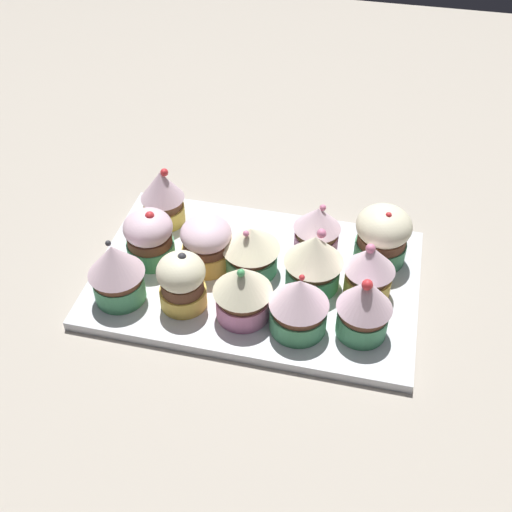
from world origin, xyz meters
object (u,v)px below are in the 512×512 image
at_px(cupcake_3, 370,269).
at_px(cupcake_12, 116,271).
at_px(cupcake_7, 149,237).
at_px(baking_tray, 256,278).
at_px(cupcake_6, 206,243).
at_px(cupcake_4, 314,257).
at_px(cupcake_11, 182,281).
at_px(cupcake_1, 317,228).
at_px(cupcake_0, 383,235).
at_px(cupcake_9, 299,304).
at_px(cupcake_5, 251,248).
at_px(cupcake_2, 163,196).
at_px(cupcake_8, 365,306).
at_px(cupcake_10, 242,291).

xyz_separation_m(cupcake_3, cupcake_12, (0.27, 0.07, 0.00)).
bearing_deg(cupcake_7, cupcake_12, 79.94).
relative_size(baking_tray, cupcake_6, 5.81).
distance_m(cupcake_4, cupcake_11, 0.15).
relative_size(cupcake_1, cupcake_3, 0.91).
distance_m(baking_tray, cupcake_3, 0.14).
distance_m(cupcake_0, cupcake_4, 0.09).
distance_m(cupcake_0, cupcake_1, 0.08).
relative_size(cupcake_1, cupcake_12, 0.84).
bearing_deg(cupcake_9, cupcake_1, -89.51).
bearing_deg(cupcake_6, cupcake_5, -177.77).
relative_size(cupcake_4, cupcake_7, 1.05).
xyz_separation_m(cupcake_0, cupcake_3, (0.01, 0.06, -0.00)).
bearing_deg(cupcake_2, cupcake_8, 153.71).
relative_size(cupcake_0, cupcake_11, 1.04).
bearing_deg(cupcake_10, cupcake_9, 175.04).
height_order(cupcake_4, cupcake_6, cupcake_4).
bearing_deg(cupcake_11, cupcake_5, -130.85).
bearing_deg(cupcake_5, cupcake_4, 177.57).
relative_size(baking_tray, cupcake_8, 4.67).
distance_m(cupcake_3, cupcake_5, 0.14).
relative_size(baking_tray, cupcake_4, 5.00).
bearing_deg(baking_tray, cupcake_8, 155.15).
relative_size(cupcake_0, cupcake_10, 1.03).
distance_m(cupcake_6, cupcake_8, 0.20).
xyz_separation_m(cupcake_8, cupcake_10, (0.13, 0.00, -0.00)).
bearing_deg(cupcake_4, cupcake_9, 86.64).
height_order(cupcake_8, cupcake_9, cupcake_8).
height_order(cupcake_9, cupcake_10, same).
relative_size(cupcake_4, cupcake_9, 1.03).
bearing_deg(cupcake_3, cupcake_11, 17.99).
height_order(baking_tray, cupcake_9, cupcake_9).
relative_size(cupcake_7, cupcake_11, 0.99).
bearing_deg(cupcake_1, baking_tray, 44.82).
bearing_deg(cupcake_8, cupcake_4, -45.79).
bearing_deg(cupcake_5, cupcake_7, 3.94).
distance_m(cupcake_5, cupcake_11, 0.09).
bearing_deg(cupcake_0, cupcake_7, 13.01).
bearing_deg(baking_tray, cupcake_1, -135.18).
xyz_separation_m(cupcake_1, cupcake_5, (0.07, 0.05, 0.00)).
bearing_deg(cupcake_0, cupcake_4, 38.28).
distance_m(cupcake_8, cupcake_9, 0.07).
height_order(cupcake_4, cupcake_9, cupcake_4).
xyz_separation_m(cupcake_1, cupcake_11, (0.13, 0.12, 0.00)).
xyz_separation_m(cupcake_2, cupcake_3, (-0.27, 0.07, -0.00)).
xyz_separation_m(cupcake_3, cupcake_10, (0.13, 0.07, 0.00)).
height_order(cupcake_0, cupcake_1, cupcake_0).
relative_size(cupcake_4, cupcake_6, 1.16).
distance_m(cupcake_6, cupcake_12, 0.11).
height_order(cupcake_5, cupcake_7, cupcake_7).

